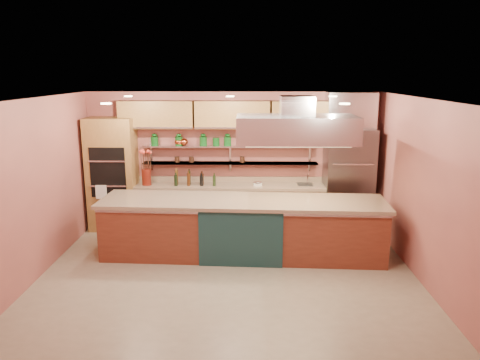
{
  "coord_description": "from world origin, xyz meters",
  "views": [
    {
      "loc": [
        0.3,
        -7.12,
        3.18
      ],
      "look_at": [
        0.18,
        1.0,
        1.31
      ],
      "focal_mm": 35.0,
      "sensor_mm": 36.0,
      "label": 1
    }
  ],
  "objects_px": {
    "flower_vase": "(147,177)",
    "kitchen_scale": "(258,183)",
    "island": "(243,228)",
    "green_canister": "(216,142)",
    "refrigerator": "(348,180)",
    "copper_kettle": "(183,142)"
  },
  "relations": [
    {
      "from": "kitchen_scale",
      "to": "green_canister",
      "type": "relative_size",
      "value": 1.06
    },
    {
      "from": "copper_kettle",
      "to": "green_canister",
      "type": "height_order",
      "value": "green_canister"
    },
    {
      "from": "refrigerator",
      "to": "flower_vase",
      "type": "height_order",
      "value": "refrigerator"
    },
    {
      "from": "flower_vase",
      "to": "green_canister",
      "type": "height_order",
      "value": "green_canister"
    },
    {
      "from": "flower_vase",
      "to": "kitchen_scale",
      "type": "relative_size",
      "value": 1.94
    },
    {
      "from": "island",
      "to": "copper_kettle",
      "type": "bearing_deg",
      "value": 129.73
    },
    {
      "from": "refrigerator",
      "to": "copper_kettle",
      "type": "bearing_deg",
      "value": 176.08
    },
    {
      "from": "island",
      "to": "green_canister",
      "type": "relative_size",
      "value": 30.14
    },
    {
      "from": "island",
      "to": "flower_vase",
      "type": "bearing_deg",
      "value": 147.09
    },
    {
      "from": "island",
      "to": "green_canister",
      "type": "xyz_separation_m",
      "value": [
        -0.56,
        1.65,
        1.29
      ]
    },
    {
      "from": "refrigerator",
      "to": "kitchen_scale",
      "type": "relative_size",
      "value": 12.27
    },
    {
      "from": "flower_vase",
      "to": "kitchen_scale",
      "type": "xyz_separation_m",
      "value": [
        2.27,
        0.0,
        -0.12
      ]
    },
    {
      "from": "flower_vase",
      "to": "copper_kettle",
      "type": "bearing_deg",
      "value": 16.49
    },
    {
      "from": "copper_kettle",
      "to": "green_canister",
      "type": "distance_m",
      "value": 0.67
    },
    {
      "from": "kitchen_scale",
      "to": "copper_kettle",
      "type": "bearing_deg",
      "value": -171.28
    },
    {
      "from": "refrigerator",
      "to": "flower_vase",
      "type": "relative_size",
      "value": 6.33
    },
    {
      "from": "island",
      "to": "refrigerator",
      "type": "bearing_deg",
      "value": 36.67
    },
    {
      "from": "flower_vase",
      "to": "island",
      "type": "bearing_deg",
      "value": -35.86
    },
    {
      "from": "island",
      "to": "kitchen_scale",
      "type": "xyz_separation_m",
      "value": [
        0.29,
        1.43,
        0.47
      ]
    },
    {
      "from": "island",
      "to": "green_canister",
      "type": "distance_m",
      "value": 2.17
    },
    {
      "from": "island",
      "to": "green_canister",
      "type": "height_order",
      "value": "green_canister"
    },
    {
      "from": "kitchen_scale",
      "to": "green_canister",
      "type": "distance_m",
      "value": 1.2
    }
  ]
}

